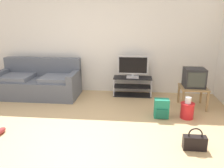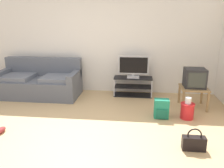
% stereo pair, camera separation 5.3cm
% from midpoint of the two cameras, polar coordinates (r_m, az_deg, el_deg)
% --- Properties ---
extents(ground_plane, '(9.00, 9.80, 0.02)m').
position_cam_midpoint_polar(ground_plane, '(3.93, -10.41, -12.35)').
color(ground_plane, tan).
extents(wall_back, '(9.00, 0.10, 2.70)m').
position_cam_midpoint_polar(wall_back, '(5.86, -4.18, 11.25)').
color(wall_back, silver).
rests_on(wall_back, ground_plane).
extents(couch, '(1.91, 0.92, 0.88)m').
position_cam_midpoint_polar(couch, '(5.86, -17.09, 0.36)').
color(couch, '#565B66').
rests_on(couch, ground_plane).
extents(tv_stand, '(0.92, 0.38, 0.45)m').
position_cam_midpoint_polar(tv_stand, '(5.65, 5.44, -0.59)').
color(tv_stand, black).
rests_on(tv_stand, ground_plane).
extents(flat_tv, '(0.71, 0.22, 0.52)m').
position_cam_midpoint_polar(flat_tv, '(5.51, 5.57, 4.17)').
color(flat_tv, '#B2B2B7').
rests_on(flat_tv, tv_stand).
extents(side_table, '(0.54, 0.54, 0.44)m').
position_cam_midpoint_polar(side_table, '(5.14, 19.71, -1.44)').
color(side_table, '#9E7A4C').
rests_on(side_table, ground_plane).
extents(crt_tv, '(0.42, 0.40, 0.39)m').
position_cam_midpoint_polar(crt_tv, '(5.09, 19.94, 1.43)').
color(crt_tv, '#232326').
rests_on(crt_tv, side_table).
extents(backpack, '(0.27, 0.25, 0.37)m').
position_cam_midpoint_polar(backpack, '(4.51, 12.38, -5.97)').
color(backpack, '#238466').
rests_on(backpack, ground_plane).
extents(handbag, '(0.33, 0.13, 0.34)m').
position_cam_midpoint_polar(handbag, '(3.64, 19.88, -13.40)').
color(handbag, black).
rests_on(handbag, ground_plane).
extents(cleaning_bucket, '(0.26, 0.26, 0.42)m').
position_cam_midpoint_polar(cleaning_bucket, '(4.61, 18.36, -6.02)').
color(cleaning_bucket, red).
rests_on(cleaning_bucket, ground_plane).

